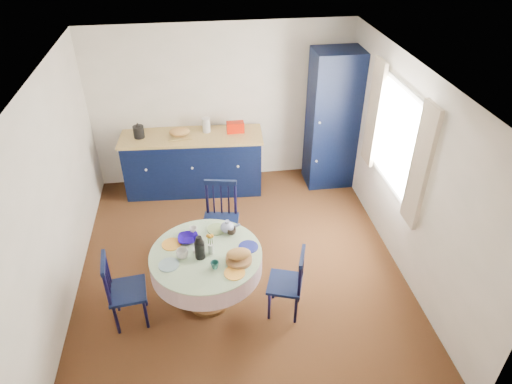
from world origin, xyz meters
TOP-DOWN VIEW (x-y plane):
  - floor at (0.00, 0.00)m, footprint 4.50×4.50m
  - ceiling at (0.00, 0.00)m, footprint 4.50×4.50m
  - wall_back at (0.00, 2.25)m, footprint 4.00×0.02m
  - wall_left at (-2.00, 0.00)m, footprint 0.02×4.50m
  - wall_right at (2.00, 0.00)m, footprint 0.02×4.50m
  - window at (1.95, 0.30)m, footprint 0.10×1.74m
  - kitchen_counter at (-0.51, 1.90)m, footprint 2.16×0.80m
  - pantry_cabinet at (1.66, 1.85)m, footprint 0.76×0.56m
  - dining_table at (-0.42, -0.54)m, footprint 1.23×1.23m
  - chair_left at (-1.33, -0.68)m, footprint 0.43×0.45m
  - chair_far at (-0.20, 0.35)m, footprint 0.52×0.50m
  - chair_right at (0.45, -0.80)m, footprint 0.47×0.49m
  - mug_a at (-0.67, -0.57)m, footprint 0.13×0.13m
  - mug_b at (-0.34, -0.78)m, footprint 0.09×0.09m
  - mug_c at (-0.12, -0.24)m, footprint 0.11×0.11m
  - mug_d at (-0.55, -0.18)m, footprint 0.09×0.09m
  - cobalt_bowl at (-0.61, -0.30)m, footprint 0.23×0.23m

SIDE VIEW (x-z plane):
  - floor at x=0.00m, z-range 0.00..0.00m
  - chair_right at x=0.45m, z-range 0.01..0.87m
  - chair_left at x=-1.33m, z-range 0.01..0.92m
  - kitchen_counter at x=-0.51m, z-range -0.11..1.08m
  - chair_far at x=-0.20m, z-range 0.01..1.01m
  - dining_table at x=-0.42m, z-range 0.11..1.13m
  - cobalt_bowl at x=-0.61m, z-range 0.74..0.80m
  - mug_b at x=-0.34m, z-range 0.74..0.82m
  - mug_d at x=-0.55m, z-range 0.74..0.83m
  - mug_c at x=-0.12m, z-range 0.74..0.83m
  - mug_a at x=-0.67m, z-range 0.74..0.84m
  - pantry_cabinet at x=1.66m, z-range 0.00..2.16m
  - wall_back at x=0.00m, z-range 0.00..2.50m
  - wall_left at x=-2.00m, z-range 0.00..2.50m
  - wall_right at x=2.00m, z-range 0.00..2.50m
  - window at x=1.95m, z-range 0.80..2.25m
  - ceiling at x=0.00m, z-range 2.50..2.50m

